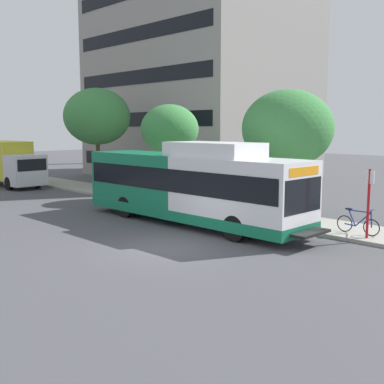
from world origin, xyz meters
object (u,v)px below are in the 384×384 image
object	(u,v)px
bicycle_parked	(358,223)
street_tree_near_stop	(287,129)
street_tree_far_block	(97,117)
transit_bus	(191,186)
box_truck_background	(9,162)
street_tree_mid_block	(170,129)
bus_stop_sign_pole	(369,198)

from	to	relation	value
bicycle_parked	street_tree_near_stop	distance (m)	6.09
street_tree_far_block	transit_bus	bearing A→B (deg)	-107.28
bicycle_parked	street_tree_far_block	bearing A→B (deg)	85.87
box_truck_background	street_tree_mid_block	bearing A→B (deg)	-72.95
street_tree_far_block	box_truck_background	size ratio (longest dim) A/B	0.97
transit_bus	street_tree_near_stop	bearing A→B (deg)	-22.93
bicycle_parked	box_truck_background	size ratio (longest dim) A/B	0.25
street_tree_near_stop	street_tree_far_block	bearing A→B (deg)	91.15
street_tree_far_block	bicycle_parked	bearing A→B (deg)	-94.13
bicycle_parked	street_tree_near_stop	size ratio (longest dim) A/B	0.30
bicycle_parked	street_tree_mid_block	bearing A→B (deg)	83.45
street_tree_mid_block	box_truck_background	bearing A→B (deg)	107.05
bicycle_parked	street_tree_mid_block	world-z (taller)	street_tree_mid_block
bus_stop_sign_pole	street_tree_far_block	bearing A→B (deg)	84.89
street_tree_mid_block	street_tree_far_block	distance (m)	7.60
transit_bus	box_truck_background	world-z (taller)	transit_bus
transit_bus	bicycle_parked	size ratio (longest dim) A/B	6.96
box_truck_background	bus_stop_sign_pole	bearing A→B (deg)	-85.24
bus_stop_sign_pole	street_tree_mid_block	size ratio (longest dim) A/B	0.48
bus_stop_sign_pole	street_tree_mid_block	distance (m)	13.41
bus_stop_sign_pole	bicycle_parked	bearing A→B (deg)	54.60
transit_bus	bicycle_parked	xyz separation A→B (m)	(2.78, -6.47, -1.14)
bus_stop_sign_pole	street_tree_near_stop	distance (m)	6.10
bicycle_parked	street_tree_far_block	size ratio (longest dim) A/B	0.26
transit_bus	street_tree_near_stop	xyz separation A→B (m)	(4.54, -1.92, 2.50)
transit_bus	street_tree_mid_block	world-z (taller)	street_tree_mid_block
transit_bus	street_tree_far_block	distance (m)	14.60
bicycle_parked	street_tree_near_stop	bearing A→B (deg)	68.85
box_truck_background	bicycle_parked	bearing A→B (deg)	-84.25
transit_bus	bus_stop_sign_pole	size ratio (longest dim) A/B	4.71
street_tree_near_stop	transit_bus	bearing A→B (deg)	157.07
bicycle_parked	box_truck_background	xyz separation A→B (m)	(-2.57, 25.56, 1.18)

